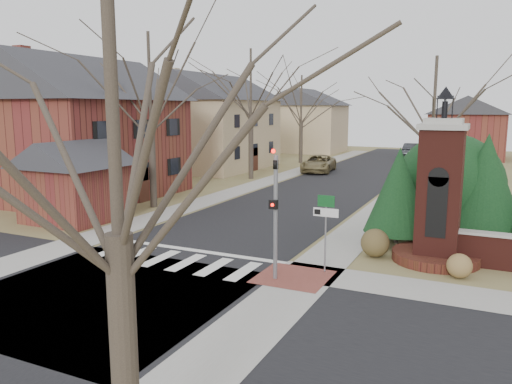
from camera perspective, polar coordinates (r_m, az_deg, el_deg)
The scene contains 28 objects.
ground at distance 18.70m, azimuth -10.89°, elevation -8.39°, with size 120.00×120.00×0.00m, color brown.
main_street at distance 38.24m, azimuth 8.90°, elevation 0.90°, with size 8.00×70.00×0.01m, color black.
cross_street at distance 16.52m, azimuth -17.14°, elevation -11.08°, with size 120.00×8.00×0.01m, color black.
crosswalk_zone at distance 19.31m, azimuth -9.48°, elevation -7.73°, with size 8.00×2.20×0.02m, color silver.
stop_bar at distance 20.51m, azimuth -7.08°, elevation -6.64°, with size 8.00×0.35×0.02m, color silver.
sidewalk_right_main at distance 37.13m, azimuth 16.61°, elevation 0.36°, with size 2.00×60.00×0.02m, color gray.
sidewalk_left at distance 39.99m, azimuth 1.74°, elevation 1.40°, with size 2.00×60.00×0.02m, color gray.
curb_apron at distance 17.32m, azimuth 4.27°, elevation -9.66°, with size 2.40×2.40×0.02m, color brown.
traffic_signal_pole at distance 16.45m, azimuth 2.22°, elevation -1.39°, with size 0.28×0.41×4.50m.
sign_post at distance 17.44m, azimuth 7.95°, elevation -2.97°, with size 0.90×0.07×2.75m.
brick_gate_monument at distance 19.67m, azimuth 20.16°, elevation -1.40°, with size 3.20×3.20×6.47m.
house_brick_left at distance 33.90m, azimuth -19.06°, elevation 7.30°, with size 9.80×11.80×9.42m.
house_stucco_left at distance 47.83m, azimuth -5.04°, elevation 8.22°, with size 9.80×12.80×9.28m.
garage_left at distance 27.03m, azimuth -20.07°, elevation 1.62°, with size 4.80×4.80×4.29m.
house_distant_left at distance 66.28m, azimuth 5.41°, elevation 8.30°, with size 10.80×8.80×8.53m.
house_distant_right at distance 62.37m, azimuth 23.07°, elevation 6.95°, with size 8.80×8.80×7.30m.
evergreen_near at distance 21.83m, azimuth 15.98°, elevation 0.21°, with size 2.80×2.80×4.10m.
evergreen_mid at distance 22.70m, azimuth 24.75°, elevation 0.82°, with size 3.40×3.40×4.70m.
evergreen_mass at distance 24.07m, azimuth 21.20°, elevation 1.02°, with size 4.80×4.80×4.80m, color black.
bare_tree_0 at distance 29.27m, azimuth -12.10°, elevation 13.27°, with size 8.05×8.05×11.15m.
bare_tree_1 at distance 40.40m, azimuth -0.60°, elevation 12.89°, with size 8.40×8.40×11.64m.
bare_tree_2 at distance 52.53m, azimuth 5.22°, elevation 10.99°, with size 7.35×7.35×10.19m.
bare_tree_3 at distance 30.46m, azimuth 19.79°, elevation 10.88°, with size 7.00×7.00×9.70m.
bare_tree_4 at distance 7.05m, azimuth -16.34°, elevation 14.38°, with size 6.65×6.65×9.21m.
pickup_truck at distance 45.31m, azimuth 7.15°, elevation 3.24°, with size 2.51×5.44×1.51m, color olive.
distant_car at distance 62.29m, azimuth 17.42°, elevation 4.64°, with size 1.68×4.82×1.59m, color #33363A.
dry_shrub_left at distance 19.95m, azimuth 13.46°, elevation -5.68°, with size 1.10×1.10×1.10m, color brown.
dry_shrub_right at distance 18.45m, azimuth 22.23°, elevation -7.82°, with size 0.84×0.84×0.84m, color olive.
Camera 1 is at (10.62, -14.28, 5.72)m, focal length 35.00 mm.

